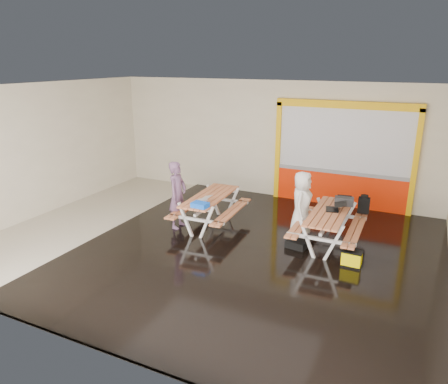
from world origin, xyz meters
The scene contains 14 objects.
room centered at (0.00, 0.00, 1.75)m, with size 10.02×8.02×3.52m.
deck centered at (1.25, 0.00, 0.03)m, with size 7.50×7.98×0.05m, color black.
kiosk centered at (2.20, 3.93, 1.44)m, with size 3.88×0.16×3.00m.
picnic_table_left centered at (-0.40, 0.94, 0.64)m, with size 1.53×2.17×0.84m.
picnic_table_right centered at (2.52, 1.08, 0.64)m, with size 1.47×2.14×0.85m.
person_left centered at (-1.09, 0.53, 0.88)m, with size 0.61×0.40×1.68m, color #6B4A6A.
person_right centered at (1.84, 1.24, 0.88)m, with size 0.75×0.49×1.53m, color white.
laptop_left centered at (-0.33, 0.43, 0.89)m, with size 0.38×0.34×0.16m.
laptop_right centered at (2.60, 1.23, 0.90)m, with size 0.51×0.47×0.18m.
blue_pouch centered at (-0.22, 0.09, 0.89)m, with size 0.37×0.26×0.11m, color blue.
toolbox centered at (2.72, 1.65, 0.94)m, with size 0.45×0.28×0.25m.
backpack centered at (3.11, 2.12, 0.78)m, with size 0.27×0.18×0.44m.
dark_case centered at (1.94, 0.61, 0.13)m, with size 0.44×0.33×0.17m, color black.
fluke_bag centered at (3.20, 0.22, 0.22)m, with size 0.41×0.27×0.34m.
Camera 1 is at (4.24, -7.86, 4.08)m, focal length 33.88 mm.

